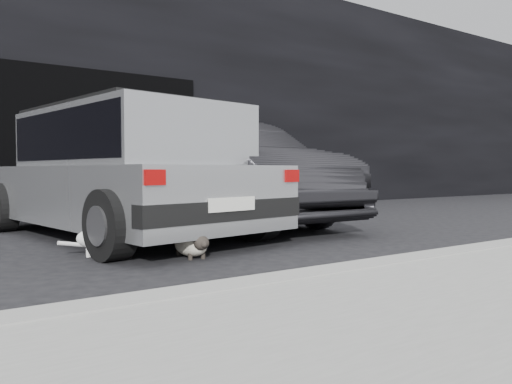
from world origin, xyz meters
TOP-DOWN VIEW (x-y plane):
  - ground at (0.00, 0.00)m, footprint 80.00×80.00m
  - building_facade at (1.00, 6.00)m, footprint 34.00×4.00m
  - garage_opening at (1.00, 3.99)m, footprint 4.00×0.10m
  - curb at (1.00, -2.60)m, footprint 18.00×0.25m
  - silver_hatchback at (0.40, 0.67)m, footprint 2.56×4.37m
  - second_car at (2.13, 1.32)m, footprint 1.73×4.73m
  - cat_siamese at (0.40, -1.09)m, footprint 0.28×0.73m
  - cat_white at (-0.17, -0.51)m, footprint 0.75×0.38m

SIDE VIEW (x-z plane):
  - ground at x=0.00m, z-range 0.00..0.00m
  - curb at x=1.00m, z-range 0.00..0.12m
  - cat_siamese at x=0.40m, z-range -0.01..0.24m
  - cat_white at x=-0.17m, z-range -0.01..0.35m
  - second_car at x=2.13m, z-range 0.00..1.55m
  - silver_hatchback at x=0.40m, z-range 0.07..1.59m
  - garage_opening at x=1.00m, z-range 0.00..2.60m
  - building_facade at x=1.00m, z-range 0.00..5.00m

